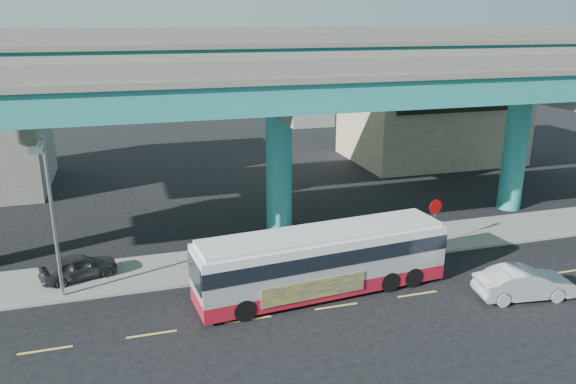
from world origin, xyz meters
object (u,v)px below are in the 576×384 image
object	(u,v)px
parked_car	(79,267)
stop_sign	(435,213)
transit_bus	(323,259)
street_lamp	(48,197)
sedan	(524,283)

from	to	relation	value
parked_car	stop_sign	bearing A→B (deg)	-111.33
transit_bus	street_lamp	world-z (taller)	street_lamp
stop_sign	transit_bus	bearing A→B (deg)	-142.81
sedan	street_lamp	xyz separation A→B (m)	(-20.09, 5.41, 4.29)
stop_sign	parked_car	bearing A→B (deg)	-168.83
transit_bus	parked_car	size ratio (longest dim) A/B	3.16
transit_bus	street_lamp	size ratio (longest dim) A/B	1.61
sedan	stop_sign	world-z (taller)	stop_sign
transit_bus	parked_car	bearing A→B (deg)	152.51
sedan	parked_car	xyz separation A→B (m)	(-19.46, 7.59, 0.03)
transit_bus	stop_sign	world-z (taller)	transit_bus
street_lamp	stop_sign	xyz separation A→B (m)	(19.06, 0.73, -2.86)
transit_bus	sedan	world-z (taller)	transit_bus
sedan	parked_car	distance (m)	20.89
sedan	street_lamp	size ratio (longest dim) A/B	0.62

